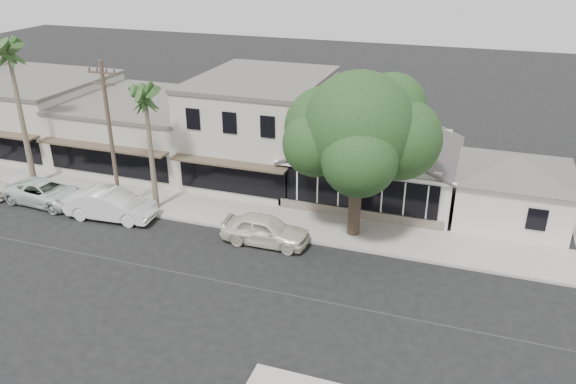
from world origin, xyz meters
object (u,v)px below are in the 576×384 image
at_px(utility_pole, 110,134).
at_px(car_0, 265,230).
at_px(car_2, 46,193).
at_px(shade_tree, 358,130).
at_px(car_1, 111,205).

xyz_separation_m(utility_pole, car_0, (9.83, -1.03, -3.98)).
bearing_deg(car_2, utility_pole, -76.91).
relative_size(utility_pole, car_2, 1.72).
distance_m(car_0, car_2, 14.55).
bearing_deg(utility_pole, shade_tree, 6.53).
bearing_deg(car_2, car_1, -90.81).
xyz_separation_m(utility_pole, shade_tree, (14.05, 1.61, 1.22)).
bearing_deg(shade_tree, utility_pole, -173.47).
distance_m(car_0, car_1, 9.55).
bearing_deg(car_1, shade_tree, -82.86).
height_order(utility_pole, car_1, utility_pole).
height_order(car_1, shade_tree, shade_tree).
bearing_deg(car_2, car_0, -87.06).
bearing_deg(utility_pole, car_2, -170.92).
relative_size(car_0, car_2, 0.91).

